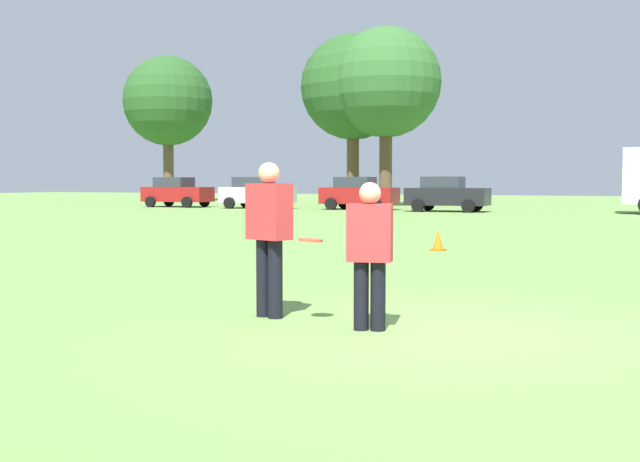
{
  "coord_description": "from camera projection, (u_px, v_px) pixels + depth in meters",
  "views": [
    {
      "loc": [
        2.22,
        -7.94,
        1.57
      ],
      "look_at": [
        -1.71,
        0.62,
        0.98
      ],
      "focal_mm": 44.67,
      "sensor_mm": 36.0,
      "label": 1
    }
  ],
  "objects": [
    {
      "name": "parked_car_mid_left",
      "position": [
        257.0,
        193.0,
        46.06
      ],
      "size": [
        4.25,
        2.31,
        1.82
      ],
      "color": "silver",
      "rests_on": "ground"
    },
    {
      "name": "parked_car_center",
      "position": [
        358.0,
        193.0,
        44.29
      ],
      "size": [
        4.25,
        2.31,
        1.82
      ],
      "color": "maroon",
      "rests_on": "ground"
    },
    {
      "name": "parked_car_mid_right",
      "position": [
        446.0,
        194.0,
        41.28
      ],
      "size": [
        4.25,
        2.31,
        1.82
      ],
      "color": "black",
      "rests_on": "ground"
    },
    {
      "name": "frisbee",
      "position": [
        311.0,
        240.0,
        8.69
      ],
      "size": [
        0.27,
        0.27,
        0.04
      ],
      "color": "#E54C33"
    },
    {
      "name": "player_defender",
      "position": [
        370.0,
        248.0,
        8.34
      ],
      "size": [
        0.51,
        0.37,
        1.56
      ],
      "color": "black",
      "rests_on": "ground"
    },
    {
      "name": "player_thrower",
      "position": [
        269.0,
        230.0,
        9.14
      ],
      "size": [
        0.56,
        0.42,
        1.79
      ],
      "color": "black",
      "rests_on": "ground"
    },
    {
      "name": "parked_car_near_left",
      "position": [
        177.0,
        192.0,
        48.79
      ],
      "size": [
        4.25,
        2.31,
        1.82
      ],
      "color": "maroon",
      "rests_on": "ground"
    },
    {
      "name": "tree_west_maple",
      "position": [
        353.0,
        88.0,
        51.74
      ],
      "size": [
        6.85,
        6.85,
        11.13
      ],
      "color": "brown",
      "rests_on": "ground"
    },
    {
      "name": "traffic_cone",
      "position": [
        438.0,
        241.0,
        18.04
      ],
      "size": [
        0.32,
        0.32,
        0.48
      ],
      "color": "#D8590C",
      "rests_on": "ground"
    },
    {
      "name": "tree_west_oak",
      "position": [
        168.0,
        102.0,
        62.82
      ],
      "size": [
        7.04,
        7.04,
        11.44
      ],
      "color": "brown",
      "rests_on": "ground"
    },
    {
      "name": "ground_plane",
      "position": [
        446.0,
        333.0,
        8.22
      ],
      "size": [
        164.92,
        164.92,
        0.0
      ],
      "primitive_type": "plane",
      "color": "#6B9347"
    },
    {
      "name": "tree_center_elm",
      "position": [
        386.0,
        83.0,
        50.07
      ],
      "size": [
        6.94,
        6.94,
        11.28
      ],
      "color": "brown",
      "rests_on": "ground"
    }
  ]
}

